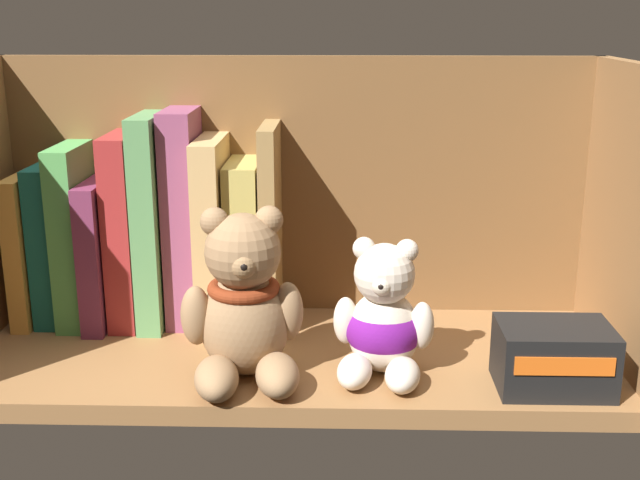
{
  "coord_description": "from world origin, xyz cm",
  "views": [
    {
      "loc": [
        5.13,
        -76.99,
        36.23
      ],
      "look_at": [
        2.94,
        0.0,
        14.08
      ],
      "focal_mm": 44.97,
      "sensor_mm": 36.0,
      "label": 1
    }
  ],
  "objects_px": {
    "book_4": "(129,227)",
    "book_6": "(185,217)",
    "teddy_bear_larger": "(244,307)",
    "book_2": "(79,232)",
    "book_5": "(156,218)",
    "book_7": "(216,229)",
    "book_9": "(272,224)",
    "book_3": "(105,248)",
    "teddy_bear_smaller": "(383,322)",
    "small_product_box": "(554,357)",
    "book_1": "(54,242)",
    "book_0": "(32,246)",
    "book_8": "(247,241)"
  },
  "relations": [
    {
      "from": "book_2",
      "to": "book_5",
      "type": "distance_m",
      "value": 0.09
    },
    {
      "from": "small_product_box",
      "to": "book_8",
      "type": "bearing_deg",
      "value": 151.04
    },
    {
      "from": "book_2",
      "to": "teddy_bear_smaller",
      "type": "distance_m",
      "value": 0.37
    },
    {
      "from": "book_4",
      "to": "book_7",
      "type": "relative_size",
      "value": 1.01
    },
    {
      "from": "book_5",
      "to": "book_7",
      "type": "relative_size",
      "value": 1.12
    },
    {
      "from": "teddy_bear_larger",
      "to": "small_product_box",
      "type": "relative_size",
      "value": 1.6
    },
    {
      "from": "teddy_bear_larger",
      "to": "book_2",
      "type": "bearing_deg",
      "value": 143.29
    },
    {
      "from": "book_6",
      "to": "small_product_box",
      "type": "xyz_separation_m",
      "value": [
        0.37,
        -0.17,
        -0.09
      ]
    },
    {
      "from": "teddy_bear_larger",
      "to": "teddy_bear_smaller",
      "type": "xyz_separation_m",
      "value": [
        0.13,
        0.01,
        -0.02
      ]
    },
    {
      "from": "book_9",
      "to": "teddy_bear_larger",
      "type": "xyz_separation_m",
      "value": [
        -0.01,
        -0.15,
        -0.04
      ]
    },
    {
      "from": "book_7",
      "to": "book_5",
      "type": "bearing_deg",
      "value": 180.0
    },
    {
      "from": "book_0",
      "to": "book_2",
      "type": "height_order",
      "value": "book_2"
    },
    {
      "from": "book_9",
      "to": "teddy_bear_smaller",
      "type": "height_order",
      "value": "book_9"
    },
    {
      "from": "book_3",
      "to": "teddy_bear_larger",
      "type": "bearing_deg",
      "value": -40.9
    },
    {
      "from": "book_5",
      "to": "small_product_box",
      "type": "height_order",
      "value": "book_5"
    },
    {
      "from": "book_6",
      "to": "book_5",
      "type": "bearing_deg",
      "value": 180.0
    },
    {
      "from": "book_1",
      "to": "teddy_bear_larger",
      "type": "xyz_separation_m",
      "value": [
        0.23,
        -0.15,
        -0.02
      ]
    },
    {
      "from": "teddy_bear_larger",
      "to": "book_6",
      "type": "bearing_deg",
      "value": 118.65
    },
    {
      "from": "book_4",
      "to": "teddy_bear_larger",
      "type": "relative_size",
      "value": 1.28
    },
    {
      "from": "book_4",
      "to": "book_8",
      "type": "distance_m",
      "value": 0.13
    },
    {
      "from": "book_6",
      "to": "small_product_box",
      "type": "relative_size",
      "value": 2.3
    },
    {
      "from": "book_4",
      "to": "book_9",
      "type": "relative_size",
      "value": 0.95
    },
    {
      "from": "book_2",
      "to": "book_3",
      "type": "bearing_deg",
      "value": 0.0
    },
    {
      "from": "book_4",
      "to": "book_6",
      "type": "bearing_deg",
      "value": 0.0
    },
    {
      "from": "book_1",
      "to": "book_7",
      "type": "distance_m",
      "value": 0.19
    },
    {
      "from": "book_3",
      "to": "small_product_box",
      "type": "relative_size",
      "value": 1.57
    },
    {
      "from": "book_6",
      "to": "teddy_bear_smaller",
      "type": "height_order",
      "value": "book_6"
    },
    {
      "from": "book_4",
      "to": "teddy_bear_larger",
      "type": "distance_m",
      "value": 0.22
    },
    {
      "from": "book_4",
      "to": "book_5",
      "type": "height_order",
      "value": "book_5"
    },
    {
      "from": "book_1",
      "to": "book_9",
      "type": "relative_size",
      "value": 0.8
    },
    {
      "from": "book_0",
      "to": "book_7",
      "type": "distance_m",
      "value": 0.21
    },
    {
      "from": "book_6",
      "to": "teddy_bear_larger",
      "type": "relative_size",
      "value": 1.43
    },
    {
      "from": "book_2",
      "to": "book_5",
      "type": "height_order",
      "value": "book_5"
    },
    {
      "from": "book_5",
      "to": "teddy_bear_smaller",
      "type": "distance_m",
      "value": 0.29
    },
    {
      "from": "book_2",
      "to": "teddy_bear_smaller",
      "type": "relative_size",
      "value": 1.49
    },
    {
      "from": "book_4",
      "to": "book_6",
      "type": "distance_m",
      "value": 0.07
    },
    {
      "from": "book_2",
      "to": "book_4",
      "type": "bearing_deg",
      "value": 0.0
    },
    {
      "from": "book_8",
      "to": "teddy_bear_smaller",
      "type": "relative_size",
      "value": 1.37
    },
    {
      "from": "book_1",
      "to": "book_5",
      "type": "bearing_deg",
      "value": 0.0
    },
    {
      "from": "book_3",
      "to": "teddy_bear_smaller",
      "type": "relative_size",
      "value": 1.21
    },
    {
      "from": "teddy_bear_smaller",
      "to": "book_0",
      "type": "bearing_deg",
      "value": 160.27
    },
    {
      "from": "book_2",
      "to": "book_3",
      "type": "relative_size",
      "value": 1.23
    },
    {
      "from": "book_9",
      "to": "book_0",
      "type": "bearing_deg",
      "value": 180.0
    },
    {
      "from": "book_0",
      "to": "book_5",
      "type": "relative_size",
      "value": 0.72
    },
    {
      "from": "book_2",
      "to": "book_4",
      "type": "height_order",
      "value": "book_4"
    },
    {
      "from": "book_0",
      "to": "book_4",
      "type": "bearing_deg",
      "value": 0.0
    },
    {
      "from": "book_5",
      "to": "book_7",
      "type": "bearing_deg",
      "value": 0.0
    },
    {
      "from": "teddy_bear_smaller",
      "to": "book_2",
      "type": "bearing_deg",
      "value": 157.38
    },
    {
      "from": "book_6",
      "to": "teddy_bear_larger",
      "type": "bearing_deg",
      "value": -61.35
    },
    {
      "from": "book_6",
      "to": "teddy_bear_larger",
      "type": "xyz_separation_m",
      "value": [
        0.08,
        -0.15,
        -0.05
      ]
    }
  ]
}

